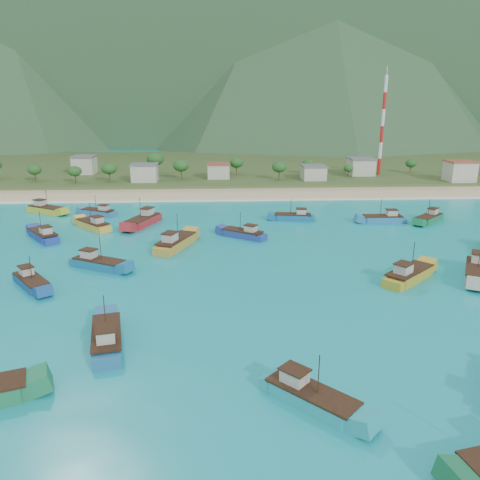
{
  "coord_description": "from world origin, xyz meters",
  "views": [
    {
      "loc": [
        -10.17,
        -67.83,
        28.68
      ],
      "look_at": [
        -5.81,
        18.0,
        3.0
      ],
      "focal_mm": 35.0,
      "sensor_mm": 36.0,
      "label": 1
    }
  ],
  "objects_px": {
    "boat_13": "(294,217)",
    "boat_27": "(43,236)",
    "radio_tower": "(382,126)",
    "boat_31": "(243,234)",
    "boat_29": "(176,243)",
    "boat_23": "(107,339)",
    "boat_28": "(46,210)",
    "boat_17": "(99,213)",
    "boat_7": "(383,219)",
    "boat_24": "(429,219)",
    "boat_26": "(93,225)",
    "boat_9": "(31,283)",
    "boat_10": "(143,221)",
    "boat_15": "(310,398)",
    "boat_16": "(409,276)",
    "boat_1": "(477,272)",
    "boat_12": "(98,264)"
  },
  "relations": [
    {
      "from": "boat_7",
      "to": "boat_12",
      "type": "height_order",
      "value": "boat_12"
    },
    {
      "from": "boat_15",
      "to": "boat_28",
      "type": "xyz_separation_m",
      "value": [
        -54.37,
        84.78,
        0.07
      ]
    },
    {
      "from": "boat_7",
      "to": "boat_23",
      "type": "distance_m",
      "value": 79.2
    },
    {
      "from": "boat_16",
      "to": "boat_24",
      "type": "bearing_deg",
      "value": 110.32
    },
    {
      "from": "boat_16",
      "to": "boat_23",
      "type": "relative_size",
      "value": 0.94
    },
    {
      "from": "boat_7",
      "to": "boat_13",
      "type": "relative_size",
      "value": 1.03
    },
    {
      "from": "boat_27",
      "to": "boat_23",
      "type": "bearing_deg",
      "value": -100.79
    },
    {
      "from": "boat_28",
      "to": "boat_24",
      "type": "bearing_deg",
      "value": 112.64
    },
    {
      "from": "boat_28",
      "to": "boat_29",
      "type": "distance_m",
      "value": 49.45
    },
    {
      "from": "radio_tower",
      "to": "boat_24",
      "type": "height_order",
      "value": "radio_tower"
    },
    {
      "from": "boat_28",
      "to": "boat_29",
      "type": "bearing_deg",
      "value": 79.7
    },
    {
      "from": "boat_17",
      "to": "boat_28",
      "type": "height_order",
      "value": "boat_28"
    },
    {
      "from": "boat_24",
      "to": "boat_23",
      "type": "bearing_deg",
      "value": 87.95
    },
    {
      "from": "boat_12",
      "to": "radio_tower",
      "type": "bearing_deg",
      "value": 166.81
    },
    {
      "from": "boat_13",
      "to": "boat_27",
      "type": "height_order",
      "value": "boat_27"
    },
    {
      "from": "boat_23",
      "to": "boat_28",
      "type": "relative_size",
      "value": 1.04
    },
    {
      "from": "boat_10",
      "to": "boat_15",
      "type": "relative_size",
      "value": 1.33
    },
    {
      "from": "boat_1",
      "to": "boat_17",
      "type": "relative_size",
      "value": 1.23
    },
    {
      "from": "radio_tower",
      "to": "boat_27",
      "type": "relative_size",
      "value": 3.38
    },
    {
      "from": "boat_24",
      "to": "boat_16",
      "type": "bearing_deg",
      "value": 108.51
    },
    {
      "from": "boat_27",
      "to": "boat_28",
      "type": "distance_m",
      "value": 26.59
    },
    {
      "from": "boat_23",
      "to": "boat_27",
      "type": "xyz_separation_m",
      "value": [
        -23.75,
        46.75,
        -0.03
      ]
    },
    {
      "from": "boat_29",
      "to": "boat_7",
      "type": "bearing_deg",
      "value": 43.36
    },
    {
      "from": "boat_13",
      "to": "boat_27",
      "type": "distance_m",
      "value": 58.24
    },
    {
      "from": "boat_1",
      "to": "boat_9",
      "type": "distance_m",
      "value": 73.81
    },
    {
      "from": "boat_26",
      "to": "boat_28",
      "type": "xyz_separation_m",
      "value": [
        -16.68,
        16.89,
        0.02
      ]
    },
    {
      "from": "boat_10",
      "to": "boat_17",
      "type": "bearing_deg",
      "value": -17.77
    },
    {
      "from": "boat_15",
      "to": "boat_23",
      "type": "xyz_separation_m",
      "value": [
        -22.46,
        12.72,
        0.08
      ]
    },
    {
      "from": "boat_9",
      "to": "boat_13",
      "type": "bearing_deg",
      "value": -178.42
    },
    {
      "from": "boat_13",
      "to": "boat_28",
      "type": "height_order",
      "value": "boat_28"
    },
    {
      "from": "boat_13",
      "to": "boat_15",
      "type": "distance_m",
      "value": 74.33
    },
    {
      "from": "boat_7",
      "to": "boat_28",
      "type": "distance_m",
      "value": 87.47
    },
    {
      "from": "boat_13",
      "to": "boat_1",
      "type": "bearing_deg",
      "value": -139.78
    },
    {
      "from": "boat_26",
      "to": "boat_28",
      "type": "bearing_deg",
      "value": 91.66
    },
    {
      "from": "radio_tower",
      "to": "boat_27",
      "type": "distance_m",
      "value": 127.36
    },
    {
      "from": "boat_26",
      "to": "boat_23",
      "type": "bearing_deg",
      "value": -117.54
    },
    {
      "from": "boat_7",
      "to": "boat_10",
      "type": "xyz_separation_m",
      "value": [
        -58.46,
        0.29,
        0.19
      ]
    },
    {
      "from": "boat_16",
      "to": "boat_24",
      "type": "xyz_separation_m",
      "value": [
        20.61,
        38.29,
        -0.13
      ]
    },
    {
      "from": "boat_1",
      "to": "boat_9",
      "type": "relative_size",
      "value": 1.29
    },
    {
      "from": "boat_31",
      "to": "boat_29",
      "type": "bearing_deg",
      "value": 150.94
    },
    {
      "from": "radio_tower",
      "to": "boat_10",
      "type": "relative_size",
      "value": 2.82
    },
    {
      "from": "boat_7",
      "to": "boat_9",
      "type": "relative_size",
      "value": 1.11
    },
    {
      "from": "boat_16",
      "to": "boat_17",
      "type": "height_order",
      "value": "boat_16"
    },
    {
      "from": "boat_24",
      "to": "boat_28",
      "type": "height_order",
      "value": "boat_28"
    },
    {
      "from": "boat_13",
      "to": "boat_23",
      "type": "relative_size",
      "value": 0.88
    },
    {
      "from": "radio_tower",
      "to": "boat_29",
      "type": "xyz_separation_m",
      "value": [
        -70.48,
        -84.77,
        -18.66
      ]
    },
    {
      "from": "boat_26",
      "to": "boat_28",
      "type": "distance_m",
      "value": 23.74
    },
    {
      "from": "boat_9",
      "to": "boat_31",
      "type": "distance_m",
      "value": 44.34
    },
    {
      "from": "boat_7",
      "to": "boat_9",
      "type": "bearing_deg",
      "value": 119.03
    },
    {
      "from": "boat_15",
      "to": "boat_17",
      "type": "bearing_deg",
      "value": -109.05
    }
  ]
}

